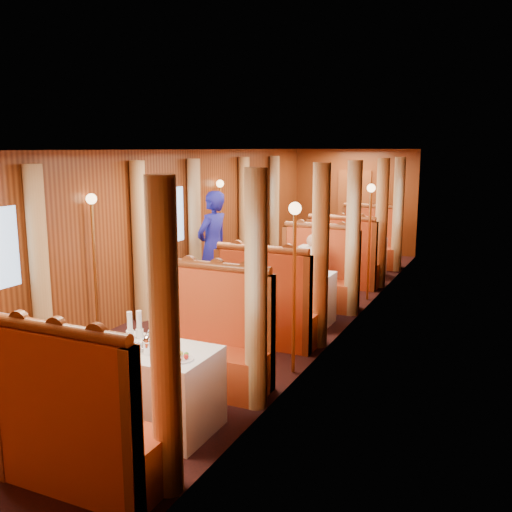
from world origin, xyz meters
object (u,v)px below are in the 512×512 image
Objects in this scene: banquette_far_aft at (369,247)px; teapot_right at (148,347)px; banquette_mid_fwd at (267,313)px; rose_vase_mid at (292,261)px; banquette_near_aft at (211,349)px; teapot_back at (153,339)px; table_far at (357,257)px; teapot_left at (130,345)px; steward at (213,246)px; banquette_mid_aft at (317,280)px; rose_vase_far at (359,230)px; table_near at (157,389)px; table_mid at (295,298)px; banquette_near_fwd at (79,434)px; banquette_far_fwd at (343,264)px; passenger at (312,264)px; tea_tray at (147,348)px; fruit_plate at (181,358)px.

banquette_far_aft reaches higher than teapot_right.
rose_vase_mid is at bearing 92.12° from banquette_mid_fwd.
teapot_back is at bearing -95.16° from banquette_near_aft.
teapot_left is (-0.19, -7.13, 0.44)m from table_far.
steward is at bearing -113.50° from banquette_far_aft.
rose_vase_far is (0.03, 2.50, 0.50)m from banquette_mid_aft.
table_near is 6.98× the size of teapot_left.
banquette_mid_aft reaches higher than teapot_back.
banquette_mid_fwd is 2.41m from steward.
table_far is (0.00, 2.49, -0.05)m from banquette_mid_aft.
teapot_right reaches higher than teapot_left.
banquette_mid_fwd is (0.00, -1.01, 0.05)m from table_mid.
banquette_far_aft is 8.15m from teapot_left.
banquette_near_fwd is 1.00× the size of banquette_near_aft.
passenger is at bearing -90.00° from banquette_far_fwd.
banquette_near_aft reaches higher than teapot_right.
rose_vase_far is (0.11, 6.93, 0.11)m from teapot_back.
teapot_right is 0.21× the size of passenger.
banquette_mid_fwd and banquette_mid_aft have the same top height.
tea_tray is at bearing 50.51° from teapot_left.
passenger is (-0.00, -1.75, 0.32)m from banquette_far_fwd.
fruit_plate is at bearing -87.32° from table_far.
banquette_near_fwd is at bearing -90.00° from table_far.
tea_tray is 0.45× the size of passenger.
steward is (-1.62, 4.14, 0.16)m from tea_tray.
banquette_near_fwd is at bearing -112.47° from teapot_right.
banquette_near_fwd is at bearing -85.56° from tea_tray.
banquette_mid_fwd reaches higher than teapot_right.
teapot_left is 0.08× the size of steward.
banquette_mid_aft is 2.55m from rose_vase_far.
table_mid is 6.98× the size of teapot_left.
fruit_plate is 0.12× the size of steward.
table_mid is 0.57× the size of steward.
teapot_back is at bearing 32.42° from steward.
banquette_near_fwd is 1.00× the size of banquette_far_fwd.
table_far is 4.66× the size of fruit_plate.
banquette_near_fwd reaches higher than teapot_right.
banquette_mid_aft is 3.50m from banquette_far_aft.
passenger is (-0.33, 4.36, -0.03)m from fruit_plate.
teapot_right is 0.22m from teapot_back.
banquette_far_fwd is at bearing 90.00° from banquette_near_aft.
banquette_far_fwd reaches higher than teapot_left.
teapot_right is at bearing -89.32° from rose_vase_mid.
tea_tray is at bearing -91.77° from banquette_mid_fwd.
teapot_back is (-0.09, 0.20, -0.00)m from teapot_right.
banquette_near_fwd reaches higher than rose_vase_far.
fruit_plate is (0.33, -7.12, 0.39)m from table_far.
banquette_mid_aft is 8.21× the size of teapot_right.
teapot_right is at bearing -87.02° from table_near.
passenger is (0.19, 4.36, -0.07)m from teapot_left.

